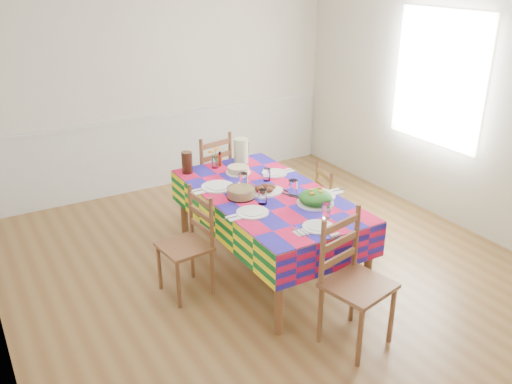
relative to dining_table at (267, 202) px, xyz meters
The scene contains 23 objects.
room 0.69m from the dining_table, 94.00° to the right, with size 4.58×5.08×2.78m.
wainscot 2.39m from the dining_table, 90.17° to the left, with size 4.41×0.06×0.92m.
window_right 2.38m from the dining_table, ahead, with size 1.40×1.40×0.00m, color white.
dining_table is the anchor object (origin of this frame).
setting_near_head 0.74m from the dining_table, 86.95° to the right, with size 0.41×0.27×0.12m.
setting_left_near 0.38m from the dining_table, 136.95° to the right, with size 0.49×0.29×0.13m.
setting_left_far 0.40m from the dining_table, 131.81° to the left, with size 0.55×0.32×0.14m.
setting_right_near 0.39m from the dining_table, 38.79° to the right, with size 0.55×0.32×0.14m.
setting_right_far 0.43m from the dining_table, 51.63° to the left, with size 0.46×0.26×0.12m.
meat_platter 0.11m from the dining_table, 115.77° to the left, with size 0.34×0.25×0.07m.
salad_platter 0.48m from the dining_table, 60.07° to the right, with size 0.31×0.31×0.13m.
pasta_bowl 0.28m from the dining_table, behind, with size 0.25×0.25×0.09m.
cake 0.57m from the dining_table, 88.33° to the left, with size 0.24×0.24×0.07m.
serving_utensils 0.21m from the dining_table, 34.89° to the right, with size 0.13×0.29×0.01m.
flower_vase 0.83m from the dining_table, 97.97° to the left, with size 0.13×0.11×0.21m.
hot_sauce 0.84m from the dining_table, 92.98° to the left, with size 0.04×0.04×0.15m, color #B3280E.
green_pitcher 0.86m from the dining_table, 76.90° to the left, with size 0.15×0.15×0.25m, color #BEDC9B.
tea_pitcher 0.93m from the dining_table, 116.24° to the left, with size 0.11×0.11×0.21m, color black.
name_card 0.95m from the dining_table, 89.31° to the right, with size 0.08×0.03×0.02m, color white.
chair_near 1.22m from the dining_table, 90.47° to the right, with size 0.53×0.51×1.01m.
chair_far 1.22m from the dining_table, 89.59° to the left, with size 0.51×0.49×0.99m.
chair_left 0.80m from the dining_table, behind, with size 0.42×0.43×0.90m.
chair_right 0.81m from the dining_table, ahead, with size 0.44×0.45×0.86m.
Camera 1 is at (-2.30, -3.63, 2.64)m, focal length 38.00 mm.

